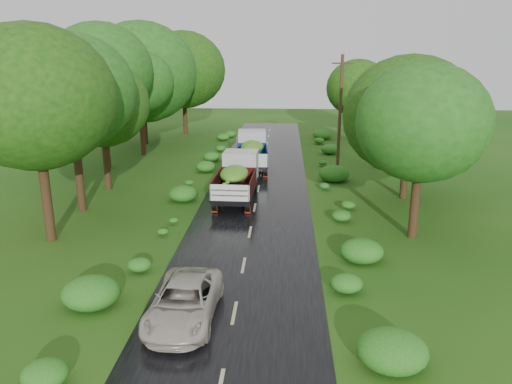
# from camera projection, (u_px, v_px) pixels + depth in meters

# --- Properties ---
(ground) EXTENTS (120.00, 120.00, 0.00)m
(ground) POSITION_uv_depth(u_px,v_px,m) (234.00, 313.00, 17.67)
(ground) COLOR #194C10
(ground) RESTS_ON ground
(road) EXTENTS (6.50, 80.00, 0.02)m
(road) POSITION_uv_depth(u_px,v_px,m) (245.00, 256.00, 22.46)
(road) COLOR black
(road) RESTS_ON ground
(road_lines) EXTENTS (0.12, 69.60, 0.00)m
(road_lines) POSITION_uv_depth(u_px,v_px,m) (247.00, 247.00, 23.41)
(road_lines) COLOR #BFB78C
(road_lines) RESTS_ON road
(truck_near) EXTENTS (2.38, 6.27, 2.61)m
(truck_near) POSITION_uv_depth(u_px,v_px,m) (237.00, 176.00, 30.43)
(truck_near) COLOR black
(truck_near) RESTS_ON ground
(truck_far) EXTENTS (2.63, 6.41, 2.64)m
(truck_far) POSITION_uv_depth(u_px,v_px,m) (252.00, 150.00, 38.07)
(truck_far) COLOR black
(truck_far) RESTS_ON ground
(car) EXTENTS (2.26, 4.76, 1.31)m
(car) POSITION_uv_depth(u_px,v_px,m) (184.00, 302.00, 17.10)
(car) COLOR beige
(car) RESTS_ON road
(utility_pole) EXTENTS (1.49, 0.33, 8.53)m
(utility_pole) POSITION_uv_depth(u_px,v_px,m) (340.00, 112.00, 36.82)
(utility_pole) COLOR #382616
(utility_pole) RESTS_ON ground
(trees_left) EXTENTS (7.13, 34.62, 9.15)m
(trees_left) POSITION_uv_depth(u_px,v_px,m) (127.00, 80.00, 38.26)
(trees_left) COLOR black
(trees_left) RESTS_ON ground
(trees_right) EXTENTS (4.79, 32.34, 7.28)m
(trees_right) POSITION_uv_depth(u_px,v_px,m) (388.00, 104.00, 34.61)
(trees_right) COLOR black
(trees_right) RESTS_ON ground
(shrubs) EXTENTS (11.90, 44.00, 0.70)m
(shrubs) POSITION_uv_depth(u_px,v_px,m) (257.00, 192.00, 30.98)
(shrubs) COLOR #246317
(shrubs) RESTS_ON ground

